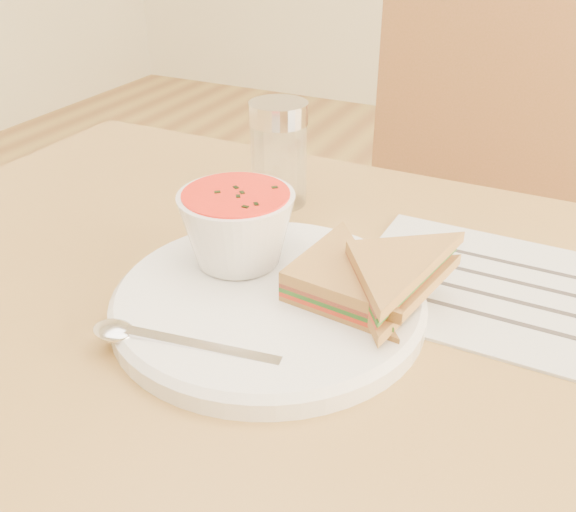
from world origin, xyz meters
The scene contains 8 objects.
chair_far centered at (0.11, 0.58, 0.49)m, with size 0.44×0.44×0.98m, color brown, non-canonical shape.
plate centered at (0.00, -0.02, 0.76)m, with size 0.29×0.29×0.02m, color white, non-canonical shape.
soup_bowl centered at (-0.05, 0.01, 0.80)m, with size 0.11×0.11×0.08m, color white, non-canonical shape.
sandwich_half_a centered at (0.01, -0.03, 0.78)m, with size 0.12×0.12×0.04m, color #B88941, non-canonical shape.
sandwich_half_b centered at (0.05, 0.02, 0.80)m, with size 0.11×0.11×0.03m, color #B88941, non-canonical shape.
spoon centered at (-0.03, -0.12, 0.77)m, with size 0.19×0.04×0.01m, color silver, non-canonical shape.
paper_menu centered at (0.19, 0.11, 0.75)m, with size 0.30×0.22×0.00m, color silver, non-canonical shape.
condiment_shaker centered at (-0.10, 0.19, 0.81)m, with size 0.07×0.07×0.13m, color silver, non-canonical shape.
Camera 1 is at (0.23, -0.45, 1.09)m, focal length 40.00 mm.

